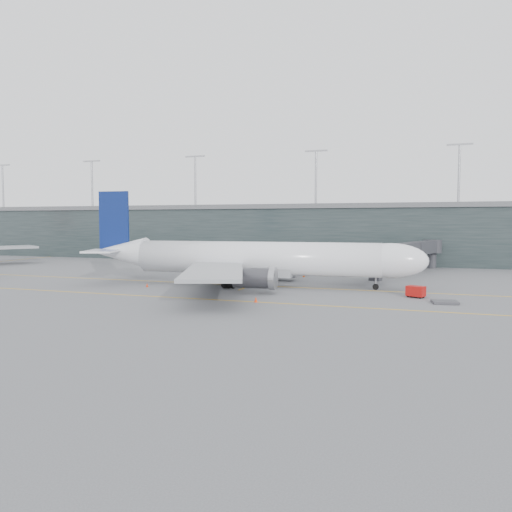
% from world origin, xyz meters
% --- Properties ---
extents(ground, '(320.00, 320.00, 0.00)m').
position_xyz_m(ground, '(0.00, 0.00, 0.00)').
color(ground, '#545459').
rests_on(ground, ground).
extents(taxiline_a, '(160.00, 0.25, 0.02)m').
position_xyz_m(taxiline_a, '(0.00, -4.00, 0.01)').
color(taxiline_a, gold).
rests_on(taxiline_a, ground).
extents(taxiline_b, '(160.00, 0.25, 0.02)m').
position_xyz_m(taxiline_b, '(0.00, -20.00, 0.01)').
color(taxiline_b, gold).
rests_on(taxiline_b, ground).
extents(taxiline_lead_main, '(0.25, 60.00, 0.02)m').
position_xyz_m(taxiline_lead_main, '(5.00, 20.00, 0.01)').
color(taxiline_lead_main, gold).
rests_on(taxiline_lead_main, ground).
extents(terminal, '(240.00, 36.00, 29.00)m').
position_xyz_m(terminal, '(-0.00, 58.00, 7.62)').
color(terminal, '#1D2627').
rests_on(terminal, ground).
extents(main_aircraft, '(57.36, 53.78, 16.08)m').
position_xyz_m(main_aircraft, '(5.59, -4.13, 4.51)').
color(main_aircraft, white).
rests_on(main_aircraft, ground).
extents(jet_bridge, '(17.20, 43.69, 6.54)m').
position_xyz_m(jet_bridge, '(26.75, 23.31, 4.90)').
color(jet_bridge, '#2F2F34').
rests_on(jet_bridge, ground).
extents(gse_cart, '(2.82, 2.37, 1.64)m').
position_xyz_m(gse_cart, '(31.37, -9.13, 0.91)').
color(gse_cart, '#A10E0B').
rests_on(gse_cart, ground).
extents(baggage_dolly, '(3.57, 3.04, 0.32)m').
position_xyz_m(baggage_dolly, '(35.08, -13.20, 0.19)').
color(baggage_dolly, '#39383E').
rests_on(baggage_dolly, ground).
extents(uld_a, '(2.20, 1.82, 1.89)m').
position_xyz_m(uld_a, '(-3.77, 9.04, 0.99)').
color(uld_a, '#37373C').
rests_on(uld_a, ground).
extents(uld_b, '(2.52, 2.14, 2.08)m').
position_xyz_m(uld_b, '(-1.61, 12.49, 1.09)').
color(uld_b, '#37373C').
rests_on(uld_b, ground).
extents(uld_c, '(2.60, 2.33, 1.97)m').
position_xyz_m(uld_c, '(-0.32, 10.46, 1.04)').
color(uld_c, '#37373C').
rests_on(uld_c, ground).
extents(cone_nose, '(0.48, 0.48, 0.76)m').
position_xyz_m(cone_nose, '(31.67, -7.18, 0.38)').
color(cone_nose, '#E3510C').
rests_on(cone_nose, ground).
extents(cone_wing_stbd, '(0.46, 0.46, 0.74)m').
position_xyz_m(cone_wing_stbd, '(11.28, -20.23, 0.37)').
color(cone_wing_stbd, '#EE370D').
rests_on(cone_wing_stbd, ground).
extents(cone_wing_port, '(0.48, 0.48, 0.77)m').
position_xyz_m(cone_wing_port, '(10.46, 11.22, 0.38)').
color(cone_wing_port, '#DD4F0C').
rests_on(cone_wing_port, ground).
extents(cone_tail, '(0.42, 0.42, 0.67)m').
position_xyz_m(cone_tail, '(-10.48, -11.40, 0.33)').
color(cone_tail, red).
rests_on(cone_tail, ground).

